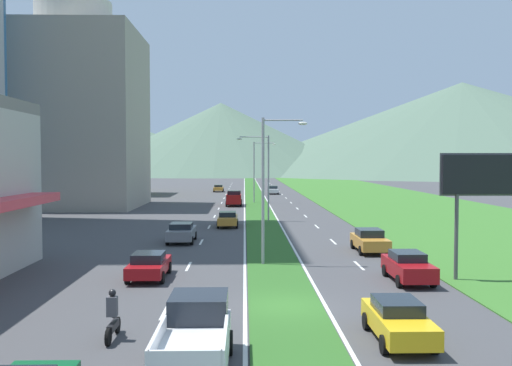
{
  "coord_description": "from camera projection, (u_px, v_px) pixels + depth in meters",
  "views": [
    {
      "loc": [
        -1.78,
        -23.73,
        6.36
      ],
      "look_at": [
        -0.33,
        44.83,
        3.46
      ],
      "focal_mm": 39.04,
      "sensor_mm": 36.0,
      "label": 1
    }
  ],
  "objects": [
    {
      "name": "ground_plane",
      "position": [
        285.0,
        307.0,
        24.01
      ],
      "size": [
        600.0,
        600.0,
        0.0
      ],
      "primitive_type": "plane",
      "color": "#424244"
    },
    {
      "name": "grass_median",
      "position": [
        256.0,
        201.0,
        83.94
      ],
      "size": [
        3.2,
        240.0,
        0.06
      ],
      "primitive_type": "cube",
      "color": "#2D6023",
      "rests_on": "ground_plane"
    },
    {
      "name": "grass_verge_right",
      "position": [
        392.0,
        201.0,
        84.38
      ],
      "size": [
        24.0,
        240.0,
        0.06
      ],
      "primitive_type": "cube",
      "color": "#387028",
      "rests_on": "ground_plane"
    },
    {
      "name": "lane_dash_left_2",
      "position": [
        165.0,
        311.0,
        23.36
      ],
      "size": [
        0.16,
        2.8,
        0.01
      ],
      "primitive_type": "cube",
      "color": "silver",
      "rests_on": "ground_plane"
    },
    {
      "name": "lane_dash_left_3",
      "position": [
        189.0,
        266.0,
        33.08
      ],
      "size": [
        0.16,
        2.8,
        0.01
      ],
      "primitive_type": "cube",
      "color": "silver",
      "rests_on": "ground_plane"
    },
    {
      "name": "lane_dash_left_4",
      "position": [
        201.0,
        242.0,
        42.79
      ],
      "size": [
        0.16,
        2.8,
        0.01
      ],
      "primitive_type": "cube",
      "color": "silver",
      "rests_on": "ground_plane"
    },
    {
      "name": "lane_dash_left_5",
      "position": [
        209.0,
        227.0,
        52.51
      ],
      "size": [
        0.16,
        2.8,
        0.01
      ],
      "primitive_type": "cube",
      "color": "silver",
      "rests_on": "ground_plane"
    },
    {
      "name": "lane_dash_left_6",
      "position": [
        215.0,
        216.0,
        62.23
      ],
      "size": [
        0.16,
        2.8,
        0.01
      ],
      "primitive_type": "cube",
      "color": "silver",
      "rests_on": "ground_plane"
    },
    {
      "name": "lane_dash_left_7",
      "position": [
        219.0,
        209.0,
        71.94
      ],
      "size": [
        0.16,
        2.8,
        0.01
      ],
      "primitive_type": "cube",
      "color": "silver",
      "rests_on": "ground_plane"
    },
    {
      "name": "lane_dash_left_8",
      "position": [
        222.0,
        203.0,
        81.66
      ],
      "size": [
        0.16,
        2.8,
        0.01
      ],
      "primitive_type": "cube",
      "color": "silver",
      "rests_on": "ground_plane"
    },
    {
      "name": "lane_dash_left_9",
      "position": [
        224.0,
        198.0,
        91.38
      ],
      "size": [
        0.16,
        2.8,
        0.01
      ],
      "primitive_type": "cube",
      "color": "silver",
      "rests_on": "ground_plane"
    },
    {
      "name": "lane_dash_left_10",
      "position": [
        226.0,
        194.0,
        101.09
      ],
      "size": [
        0.16,
        2.8,
        0.01
      ],
      "primitive_type": "cube",
      "color": "silver",
      "rests_on": "ground_plane"
    },
    {
      "name": "lane_dash_left_11",
      "position": [
        228.0,
        191.0,
        110.81
      ],
      "size": [
        0.16,
        2.8,
        0.01
      ],
      "primitive_type": "cube",
      "color": "silver",
      "rests_on": "ground_plane"
    },
    {
      "name": "lane_dash_left_12",
      "position": [
        229.0,
        189.0,
        120.53
      ],
      "size": [
        0.16,
        2.8,
        0.01
      ],
      "primitive_type": "cube",
      "color": "silver",
      "rests_on": "ground_plane"
    },
    {
      "name": "lane_dash_left_13",
      "position": [
        230.0,
        187.0,
        130.24
      ],
      "size": [
        0.16,
        2.8,
        0.01
      ],
      "primitive_type": "cube",
      "color": "silver",
      "rests_on": "ground_plane"
    },
    {
      "name": "lane_dash_left_14",
      "position": [
        231.0,
        185.0,
        139.96
      ],
      "size": [
        0.16,
        2.8,
        0.01
      ],
      "primitive_type": "cube",
      "color": "silver",
      "rests_on": "ground_plane"
    },
    {
      "name": "lane_dash_left_15",
      "position": [
        232.0,
        183.0,
        149.68
      ],
      "size": [
        0.16,
        2.8,
        0.01
      ],
      "primitive_type": "cube",
      "color": "silver",
      "rests_on": "ground_plane"
    },
    {
      "name": "lane_dash_right_2",
      "position": [
        406.0,
        309.0,
        23.57
      ],
      "size": [
        0.16,
        2.8,
        0.01
      ],
      "primitive_type": "cube",
      "color": "silver",
      "rests_on": "ground_plane"
    },
    {
      "name": "lane_dash_right_3",
      "position": [
        359.0,
        266.0,
        33.29
      ],
      "size": [
        0.16,
        2.8,
        0.01
      ],
      "primitive_type": "cube",
      "color": "silver",
      "rests_on": "ground_plane"
    },
    {
      "name": "lane_dash_right_4",
      "position": [
        333.0,
        242.0,
        43.01
      ],
      "size": [
        0.16,
        2.8,
        0.01
      ],
      "primitive_type": "cube",
      "color": "silver",
      "rests_on": "ground_plane"
    },
    {
      "name": "lane_dash_right_5",
      "position": [
        317.0,
        227.0,
        52.72
      ],
      "size": [
        0.16,
        2.8,
        0.01
      ],
      "primitive_type": "cube",
      "color": "silver",
      "rests_on": "ground_plane"
    },
    {
      "name": "lane_dash_right_6",
      "position": [
        306.0,
        216.0,
        62.44
      ],
      "size": [
        0.16,
        2.8,
        0.01
      ],
      "primitive_type": "cube",
      "color": "silver",
      "rests_on": "ground_plane"
    },
    {
      "name": "lane_dash_right_7",
      "position": [
        297.0,
        208.0,
        72.16
      ],
      "size": [
        0.16,
        2.8,
        0.01
      ],
      "primitive_type": "cube",
      "color": "silver",
      "rests_on": "ground_plane"
    },
    {
      "name": "lane_dash_right_8",
      "position": [
        291.0,
        203.0,
        81.87
      ],
      "size": [
        0.16,
        2.8,
        0.01
      ],
      "primitive_type": "cube",
      "color": "silver",
      "rests_on": "ground_plane"
    },
    {
      "name": "lane_dash_right_9",
      "position": [
        286.0,
        198.0,
        91.59
      ],
      "size": [
        0.16,
        2.8,
        0.01
      ],
      "primitive_type": "cube",
      "color": "silver",
      "rests_on": "ground_plane"
    },
    {
      "name": "lane_dash_right_10",
      "position": [
        282.0,
        194.0,
        101.31
      ],
      "size": [
        0.16,
        2.8,
        0.01
      ],
      "primitive_type": "cube",
      "color": "silver",
      "rests_on": "ground_plane"
    },
    {
      "name": "lane_dash_right_11",
      "position": [
        279.0,
        191.0,
        111.02
      ],
      "size": [
        0.16,
        2.8,
        0.01
      ],
      "primitive_type": "cube",
      "color": "silver",
      "rests_on": "ground_plane"
    },
    {
      "name": "lane_dash_right_12",
      "position": [
        276.0,
        189.0,
        120.74
      ],
      "size": [
        0.16,
        2.8,
        0.01
      ],
      "primitive_type": "cube",
      "color": "silver",
      "rests_on": "ground_plane"
    },
    {
      "name": "lane_dash_right_13",
      "position": [
        274.0,
        187.0,
        130.46
      ],
      "size": [
        0.16,
        2.8,
        0.01
      ],
      "primitive_type": "cube",
      "color": "silver",
      "rests_on": "ground_plane"
    },
    {
      "name": "lane_dash_right_14",
      "position": [
        272.0,
        185.0,
        140.17
      ],
      "size": [
        0.16,
        2.8,
        0.01
      ],
      "primitive_type": "cube",
      "color": "silver",
      "rests_on": "ground_plane"
    },
    {
      "name": "lane_dash_right_15",
      "position": [
        270.0,
        183.0,
        149.89
      ],
      "size": [
        0.16,
        2.8,
        0.01
      ],
      "primitive_type": "cube",
      "color": "silver",
      "rests_on": "ground_plane"
    },
    {
      "name": "edge_line_median_left",
      "position": [
        245.0,
        202.0,
        83.91
      ],
      "size": [
        0.16,
        240.0,
        0.01
      ],
      "primitive_type": "cube",
      "color": "silver",
      "rests_on": "ground_plane"
    },
    {
      "name": "edge_line_median_right",
      "position": [
        268.0,
        202.0,
        83.98
      ],
      "size": [
        0.16,
        240.0,
        0.01
      ],
      "primitive_type": "cube",
      "color": "silver",
      "rests_on": "ground_plane"
    },
    {
      "name": "domed_building",
      "position": [
        75.0,
        100.0,
        74.48
      ],
      "size": [
        17.22,
        17.22,
        34.9
      ],
      "color": "#9E9384",
      "rests_on": "ground_plane"
    },
    {
      "name": "midrise_colored",
      "position": [
        92.0,
        142.0,
        100.9
      ],
      "size": [
        13.95,
        13.95,
        19.2
      ],
      "primitive_type": "cube",
      "color": "yellow",
      "rests_on": "ground_plane"
    },
    {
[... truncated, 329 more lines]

